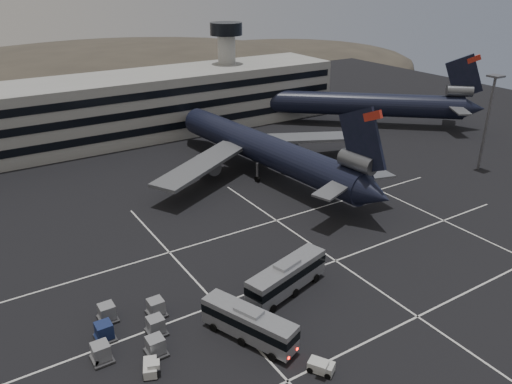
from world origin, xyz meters
The scene contains 12 objects.
ground centered at (0.00, 0.00, 0.00)m, with size 260.00×260.00×0.00m, color black.
lane_markings centered at (0.95, 0.72, 0.01)m, with size 90.00×55.62×0.01m.
terminal centered at (-2.95, 71.14, 6.93)m, with size 125.00×26.00×24.00m.
hills centered at (17.99, 170.00, -12.07)m, with size 352.00×180.00×44.00m.
lightpole_right centered at (58.00, 15.00, 11.82)m, with size 2.40×2.40×18.28m.
trijet_main centered at (20.85, 34.50, 5.25)m, with size 47.24×57.70×18.08m.
trijet_far centered at (60.71, 49.55, 5.43)m, with size 46.91×42.38×18.08m.
bus_near centered at (-5.97, -2.96, 2.11)m, with size 6.39×11.11×3.87m.
bus_far centered at (2.26, 1.77, 2.31)m, with size 12.27×5.84×4.22m.
tug_a centered at (-16.57, -2.00, 0.66)m, with size 2.15×2.65×1.49m.
tug_b centered at (-2.49, -10.78, 0.70)m, with size 2.53×2.83×1.57m.
uld_cluster centered at (-16.35, 4.18, 0.96)m, with size 10.13×10.88×1.97m.
Camera 1 is at (-27.78, -38.69, 35.64)m, focal length 35.00 mm.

